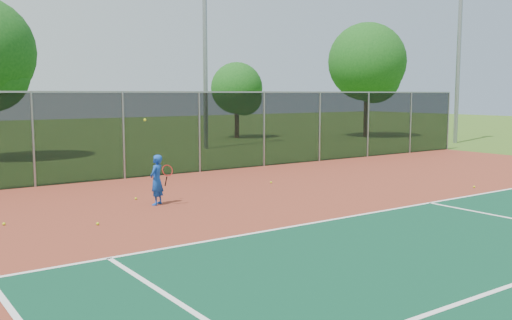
# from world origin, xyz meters

# --- Properties ---
(ground) EXTENTS (120.00, 120.00, 0.00)m
(ground) POSITION_xyz_m (0.00, 0.00, 0.00)
(ground) COLOR #355A19
(ground) RESTS_ON ground
(court_apron) EXTENTS (30.00, 20.00, 0.02)m
(court_apron) POSITION_xyz_m (0.00, 2.00, 0.01)
(court_apron) COLOR brown
(court_apron) RESTS_ON ground
(fence_back) EXTENTS (30.00, 0.06, 3.03)m
(fence_back) POSITION_xyz_m (0.00, 12.00, 1.56)
(fence_back) COLOR black
(fence_back) RESTS_ON court_apron
(tennis_player) EXTENTS (0.59, 0.69, 2.30)m
(tennis_player) POSITION_xyz_m (-4.12, 7.06, 0.70)
(tennis_player) COLOR #1242AA
(tennis_player) RESTS_ON court_apron
(practice_ball_0) EXTENTS (0.07, 0.07, 0.07)m
(practice_ball_0) POSITION_xyz_m (-7.98, 6.86, 0.06)
(practice_ball_0) COLOR #BCD218
(practice_ball_0) RESTS_ON court_apron
(practice_ball_1) EXTENTS (0.07, 0.07, 0.07)m
(practice_ball_1) POSITION_xyz_m (0.53, 8.20, 0.06)
(practice_ball_1) COLOR #BCD218
(practice_ball_1) RESTS_ON court_apron
(practice_ball_2) EXTENTS (0.07, 0.07, 0.07)m
(practice_ball_2) POSITION_xyz_m (-6.25, 5.66, 0.06)
(practice_ball_2) COLOR #BCD218
(practice_ball_2) RESTS_ON court_apron
(practice_ball_3) EXTENTS (0.07, 0.07, 0.07)m
(practice_ball_3) POSITION_xyz_m (-4.29, 8.05, 0.06)
(practice_ball_3) COLOR #BCD218
(practice_ball_3) RESTS_ON court_apron
(practice_ball_4) EXTENTS (0.07, 0.07, 0.07)m
(practice_ball_4) POSITION_xyz_m (5.20, 3.79, 0.06)
(practice_ball_4) COLOR #BCD218
(practice_ball_4) RESTS_ON court_apron
(floodlight_n) EXTENTS (0.90, 0.40, 11.92)m
(floodlight_n) POSITION_xyz_m (4.92, 19.96, 6.73)
(floodlight_n) COLOR gray
(floodlight_n) RESTS_ON ground
(floodlight_ne) EXTENTS (0.90, 0.40, 11.92)m
(floodlight_ne) POSITION_xyz_m (18.92, 14.31, 6.73)
(floodlight_ne) COLOR gray
(floodlight_ne) RESTS_ON ground
(tree_back_mid) EXTENTS (3.42, 3.42, 5.02)m
(tree_back_mid) POSITION_xyz_m (10.40, 25.03, 3.15)
(tree_back_mid) COLOR #341E13
(tree_back_mid) RESTS_ON ground
(tree_back_right) EXTENTS (5.24, 5.24, 7.70)m
(tree_back_right) POSITION_xyz_m (18.02, 20.65, 4.83)
(tree_back_right) COLOR #341E13
(tree_back_right) RESTS_ON ground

